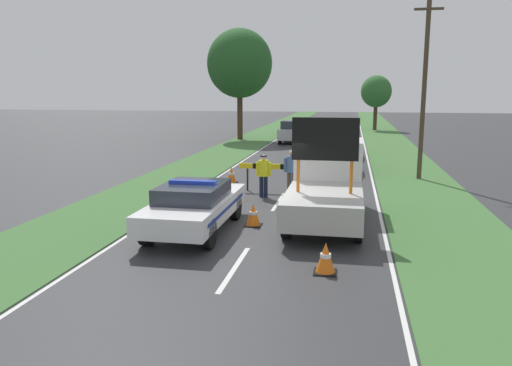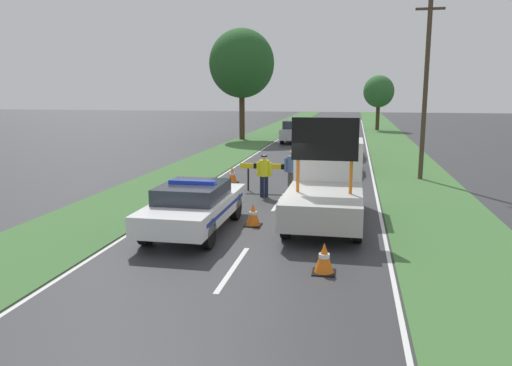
# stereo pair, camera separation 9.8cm
# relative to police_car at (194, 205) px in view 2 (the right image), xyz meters

# --- Properties ---
(ground_plane) EXTENTS (160.00, 160.00, 0.00)m
(ground_plane) POSITION_rel_police_car_xyz_m (1.78, 0.40, -0.75)
(ground_plane) COLOR #333335
(lane_markings) EXTENTS (7.02, 73.47, 0.01)m
(lane_markings) POSITION_rel_police_car_xyz_m (1.78, 18.56, -0.74)
(lane_markings) COLOR silver
(lane_markings) RESTS_ON ground
(grass_verge_left) EXTENTS (3.45, 120.00, 0.03)m
(grass_verge_left) POSITION_rel_police_car_xyz_m (-3.50, 20.40, -0.73)
(grass_verge_left) COLOR #427038
(grass_verge_left) RESTS_ON ground
(grass_verge_right) EXTENTS (3.45, 120.00, 0.03)m
(grass_verge_right) POSITION_rel_police_car_xyz_m (7.06, 20.40, -0.73)
(grass_verge_right) COLOR #427038
(grass_verge_right) RESTS_ON ground
(police_car) EXTENTS (1.89, 4.86, 1.47)m
(police_car) POSITION_rel_police_car_xyz_m (0.00, 0.00, 0.00)
(police_car) COLOR white
(police_car) RESTS_ON ground
(work_truck) EXTENTS (2.12, 5.58, 3.19)m
(work_truck) POSITION_rel_police_car_xyz_m (3.56, 2.18, 0.38)
(work_truck) COLOR white
(work_truck) RESTS_ON ground
(road_barrier) EXTENTS (3.28, 0.08, 1.09)m
(road_barrier) POSITION_rel_police_car_xyz_m (1.59, 5.98, 0.16)
(road_barrier) COLOR black
(road_barrier) RESTS_ON ground
(police_officer) EXTENTS (0.57, 0.36, 1.59)m
(police_officer) POSITION_rel_police_car_xyz_m (1.11, 4.85, 0.19)
(police_officer) COLOR #191E38
(police_officer) RESTS_ON ground
(pedestrian_civilian) EXTENTS (0.60, 0.38, 1.68)m
(pedestrian_civilian) POSITION_rel_police_car_xyz_m (2.06, 5.62, 0.24)
(pedestrian_civilian) COLOR brown
(pedestrian_civilian) RESTS_ON ground
(traffic_cone_near_police) EXTENTS (0.48, 0.48, 0.66)m
(traffic_cone_near_police) POSITION_rel_police_car_xyz_m (1.51, 0.86, -0.42)
(traffic_cone_near_police) COLOR black
(traffic_cone_near_police) RESTS_ON ground
(traffic_cone_centre_front) EXTENTS (0.51, 0.51, 0.70)m
(traffic_cone_centre_front) POSITION_rel_police_car_xyz_m (-0.74, 7.44, -0.40)
(traffic_cone_centre_front) COLOR black
(traffic_cone_centre_front) RESTS_ON ground
(traffic_cone_near_truck) EXTENTS (0.50, 0.50, 0.69)m
(traffic_cone_near_truck) POSITION_rel_police_car_xyz_m (3.78, -2.63, -0.41)
(traffic_cone_near_truck) COLOR black
(traffic_cone_near_truck) RESTS_ON ground
(queued_car_sedan_black) EXTENTS (1.85, 4.24, 1.66)m
(queued_car_sedan_black) POSITION_rel_police_car_xyz_m (3.48, 11.87, 0.11)
(queued_car_sedan_black) COLOR black
(queued_car_sedan_black) RESTS_ON ground
(queued_car_van_white) EXTENTS (1.72, 4.69, 1.63)m
(queued_car_van_white) POSITION_rel_police_car_xyz_m (3.71, 17.48, 0.09)
(queued_car_van_white) COLOR silver
(queued_car_van_white) RESTS_ON ground
(queued_car_sedan_silver) EXTENTS (1.80, 4.31, 1.66)m
(queued_car_sedan_silver) POSITION_rel_police_car_xyz_m (-0.10, 24.74, 0.09)
(queued_car_sedan_silver) COLOR #B2B2B7
(queued_car_sedan_silver) RESTS_ON ground
(queued_car_suv_grey) EXTENTS (1.93, 4.25, 1.37)m
(queued_car_suv_grey) POSITION_rel_police_car_xyz_m (-0.05, 31.21, -0.02)
(queued_car_suv_grey) COLOR slate
(queued_car_suv_grey) RESTS_ON ground
(roadside_tree_near_left) EXTENTS (2.97, 2.97, 5.38)m
(roadside_tree_near_left) POSITION_rel_police_car_xyz_m (6.57, 37.99, 3.04)
(roadside_tree_near_left) COLOR #42301E
(roadside_tree_near_left) RESTS_ON ground
(roadside_tree_near_right) EXTENTS (5.12, 5.12, 8.69)m
(roadside_tree_near_right) POSITION_rel_police_car_xyz_m (-4.53, 26.23, 5.23)
(roadside_tree_near_right) COLOR #42301E
(roadside_tree_near_right) RESTS_ON ground
(utility_pole) EXTENTS (1.20, 0.20, 8.09)m
(utility_pole) POSITION_rel_police_car_xyz_m (7.29, 9.87, 3.41)
(utility_pole) COLOR #473828
(utility_pole) RESTS_ON ground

